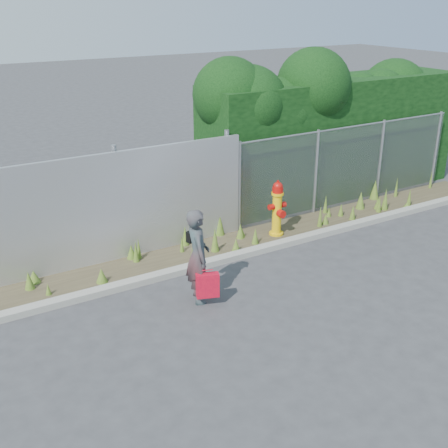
% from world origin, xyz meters
% --- Properties ---
extents(ground, '(80.00, 80.00, 0.00)m').
position_xyz_m(ground, '(0.00, 0.00, 0.00)').
color(ground, '#363638').
rests_on(ground, ground).
extents(curb, '(16.00, 0.22, 0.12)m').
position_xyz_m(curb, '(0.00, 1.80, 0.06)').
color(curb, gray).
rests_on(curb, ground).
extents(weed_strip, '(16.00, 1.31, 0.55)m').
position_xyz_m(weed_strip, '(0.62, 2.51, 0.13)').
color(weed_strip, '#413725').
rests_on(weed_strip, ground).
extents(corrugated_fence, '(8.50, 0.21, 2.30)m').
position_xyz_m(corrugated_fence, '(-3.25, 3.01, 1.10)').
color(corrugated_fence, '#AFB0B7').
rests_on(corrugated_fence, ground).
extents(chainlink_fence, '(6.50, 0.07, 2.05)m').
position_xyz_m(chainlink_fence, '(4.25, 3.00, 1.03)').
color(chainlink_fence, gray).
rests_on(chainlink_fence, ground).
extents(hedge, '(7.56, 2.17, 3.80)m').
position_xyz_m(hedge, '(4.24, 4.01, 2.03)').
color(hedge, black).
rests_on(hedge, ground).
extents(fire_hydrant, '(0.42, 0.38, 1.26)m').
position_xyz_m(fire_hydrant, '(1.61, 2.34, 0.61)').
color(fire_hydrant, yellow).
rests_on(fire_hydrant, ground).
extents(woman, '(0.56, 0.70, 1.67)m').
position_xyz_m(woman, '(-1.20, 0.75, 0.84)').
color(woman, '#0E5D5E').
rests_on(woman, ground).
extents(red_tote_bag, '(0.39, 0.14, 0.51)m').
position_xyz_m(red_tote_bag, '(-1.19, 0.46, 0.41)').
color(red_tote_bag, '#AD0922').
extents(black_shoulder_bag, '(0.26, 0.11, 0.19)m').
position_xyz_m(black_shoulder_bag, '(-1.17, 0.97, 1.12)').
color(black_shoulder_bag, black).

